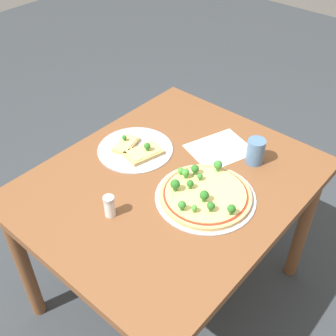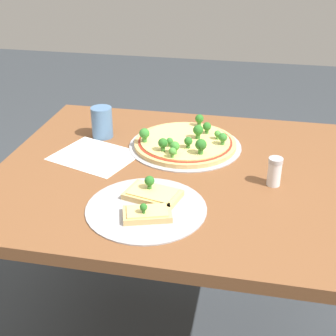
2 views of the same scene
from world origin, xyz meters
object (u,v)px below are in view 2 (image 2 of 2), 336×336
Objects in this scene: dining_table at (179,197)px; pizza_tray_slice at (149,204)px; drinking_cup at (102,122)px; condiment_shaker at (275,171)px; pizza_tray_whole at (185,143)px.

pizza_tray_slice reaches higher than dining_table.
condiment_shaker is (0.58, -0.22, -0.01)m from drinking_cup.
drinking_cup is at bearing 159.00° from condiment_shaker.
condiment_shaker reaches higher than dining_table.
drinking_cup is 1.26× the size of condiment_shaker.
pizza_tray_slice is (-0.04, -0.22, 0.11)m from dining_table.
condiment_shaker reaches higher than pizza_tray_whole.
dining_table is 0.39m from drinking_cup.
pizza_tray_whole reaches higher than pizza_tray_slice.
drinking_cup is (-0.26, 0.41, 0.04)m from pizza_tray_slice.
condiment_shaker is (0.28, -0.04, 0.14)m from dining_table.
drinking_cup reaches higher than pizza_tray_whole.
pizza_tray_whole reaches higher than dining_table.
dining_table is 0.31m from condiment_shaker.
condiment_shaker is at bearing -34.50° from pizza_tray_whole.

